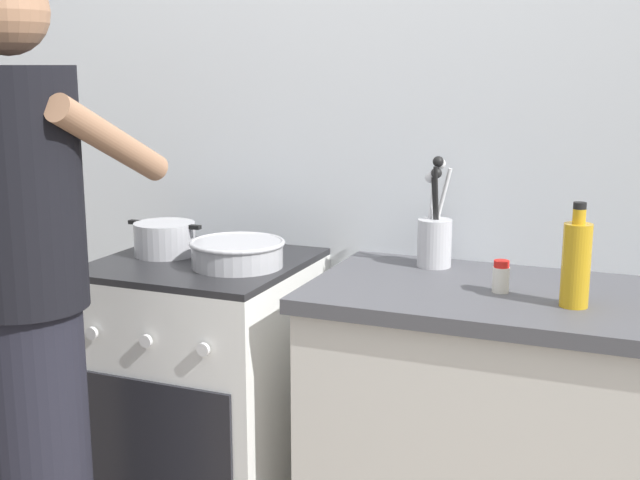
% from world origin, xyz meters
% --- Properties ---
extents(back_wall, '(3.20, 0.10, 2.50)m').
position_xyz_m(back_wall, '(0.20, 0.50, 1.25)').
color(back_wall, silver).
rests_on(back_wall, ground).
extents(countertop, '(1.00, 0.60, 0.90)m').
position_xyz_m(countertop, '(0.55, 0.15, 0.45)').
color(countertop, silver).
rests_on(countertop, ground).
extents(stove_range, '(0.60, 0.62, 0.90)m').
position_xyz_m(stove_range, '(-0.35, 0.15, 0.45)').
color(stove_range, white).
rests_on(stove_range, ground).
extents(pot, '(0.25, 0.19, 0.10)m').
position_xyz_m(pot, '(-0.49, 0.16, 0.95)').
color(pot, '#B2B2B7').
rests_on(pot, stove_range).
extents(mixing_bowl, '(0.28, 0.28, 0.08)m').
position_xyz_m(mixing_bowl, '(-0.21, 0.12, 0.94)').
color(mixing_bowl, '#B7B7BC').
rests_on(mixing_bowl, stove_range).
extents(utensil_crock, '(0.10, 0.10, 0.33)m').
position_xyz_m(utensil_crock, '(0.32, 0.34, 0.99)').
color(utensil_crock, silver).
rests_on(utensil_crock, countertop).
extents(spice_bottle, '(0.04, 0.04, 0.08)m').
position_xyz_m(spice_bottle, '(0.55, 0.13, 0.94)').
color(spice_bottle, silver).
rests_on(spice_bottle, countertop).
extents(oil_bottle, '(0.07, 0.07, 0.26)m').
position_xyz_m(oil_bottle, '(0.74, 0.07, 1.01)').
color(oil_bottle, gold).
rests_on(oil_bottle, countertop).
extents(person, '(0.41, 0.50, 1.70)m').
position_xyz_m(person, '(-0.49, -0.44, 0.86)').
color(person, black).
rests_on(person, ground).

